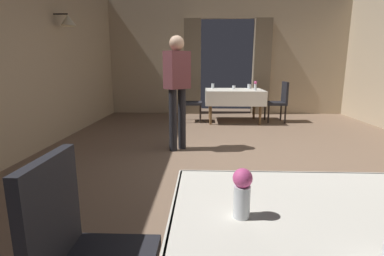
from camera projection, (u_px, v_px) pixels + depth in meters
The scene contains 14 objects.
ground at pixel (248, 161), 3.98m from camera, with size 10.08×10.08×0.00m, color #7A604C.
wall_left at pixel (8, 49), 3.79m from camera, with size 0.49×8.40×3.00m.
wall_back at pixel (227, 57), 7.75m from camera, with size 6.40×0.27×3.00m.
dining_table_near at pixel (374, 237), 1.07m from camera, with size 1.52×0.90×0.75m.
dining_table_mid at pixel (234, 94), 6.71m from camera, with size 1.33×1.03×0.75m.
chair_near_left at pixel (82, 252), 1.22m from camera, with size 0.44×0.44×0.93m.
chair_mid_left at pixel (189, 100), 6.74m from camera, with size 0.44×0.44×0.93m.
chair_mid_right at pixel (279, 100), 6.70m from camera, with size 0.44×0.44×0.93m.
flower_vase_near at pixel (242, 191), 1.03m from camera, with size 0.07×0.07×0.18m.
flower_vase_mid at pixel (255, 85), 6.45m from camera, with size 0.07×0.07×0.21m.
glass_mid_b at pixel (234, 87), 6.83m from camera, with size 0.08×0.08×0.08m, color silver.
glass_mid_c at pixel (213, 86), 7.04m from camera, with size 0.07×0.07×0.12m, color silver.
glass_mid_d at pixel (249, 86), 6.90m from camera, with size 0.08×0.08×0.11m, color silver.
person_waiter_by_doorway at pixel (177, 84), 4.33m from camera, with size 0.41×0.41×1.72m.
Camera 1 is at (-0.63, -3.82, 1.29)m, focal length 27.05 mm.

